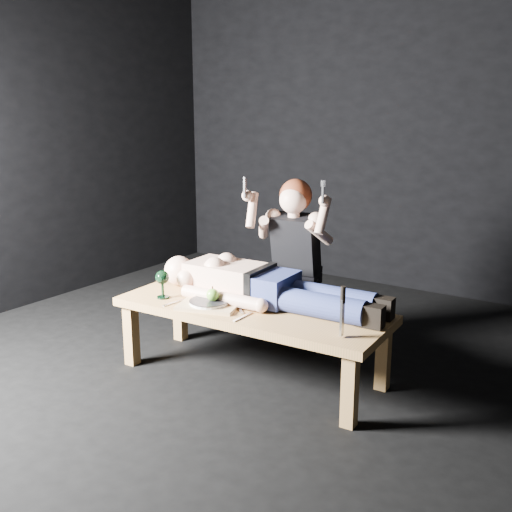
{
  "coord_description": "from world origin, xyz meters",
  "views": [
    {
      "loc": [
        1.74,
        -2.63,
        1.61
      ],
      "look_at": [
        -0.17,
        0.23,
        0.75
      ],
      "focal_mm": 41.99,
      "sensor_mm": 36.0,
      "label": 1
    }
  ],
  "objects_px": {
    "goblet": "(163,284)",
    "lying_man": "(268,282)",
    "kneeling_woman": "(299,260)",
    "serving_tray": "(209,305)",
    "table": "(251,341)",
    "carving_knife": "(342,312)"
  },
  "relations": [
    {
      "from": "goblet",
      "to": "carving_knife",
      "type": "xyz_separation_m",
      "value": [
        1.22,
        0.03,
        0.05
      ]
    },
    {
      "from": "kneeling_woman",
      "to": "table",
      "type": "bearing_deg",
      "value": -96.01
    },
    {
      "from": "table",
      "to": "kneeling_woman",
      "type": "xyz_separation_m",
      "value": [
        -0.03,
        0.62,
        0.37
      ]
    },
    {
      "from": "kneeling_woman",
      "to": "goblet",
      "type": "bearing_deg",
      "value": -131.73
    },
    {
      "from": "table",
      "to": "goblet",
      "type": "relative_size",
      "value": 9.34
    },
    {
      "from": "lying_man",
      "to": "carving_knife",
      "type": "height_order",
      "value": "carving_knife"
    },
    {
      "from": "table",
      "to": "serving_tray",
      "type": "xyz_separation_m",
      "value": [
        -0.2,
        -0.15,
        0.24
      ]
    },
    {
      "from": "lying_man",
      "to": "serving_tray",
      "type": "relative_size",
      "value": 4.56
    },
    {
      "from": "kneeling_woman",
      "to": "lying_man",
      "type": "bearing_deg",
      "value": -90.51
    },
    {
      "from": "table",
      "to": "lying_man",
      "type": "distance_m",
      "value": 0.37
    },
    {
      "from": "kneeling_woman",
      "to": "serving_tray",
      "type": "distance_m",
      "value": 0.8
    },
    {
      "from": "table",
      "to": "goblet",
      "type": "height_order",
      "value": "goblet"
    },
    {
      "from": "table",
      "to": "carving_knife",
      "type": "distance_m",
      "value": 0.77
    },
    {
      "from": "kneeling_woman",
      "to": "serving_tray",
      "type": "bearing_deg",
      "value": -111.35
    },
    {
      "from": "table",
      "to": "goblet",
      "type": "bearing_deg",
      "value": -164.76
    },
    {
      "from": "goblet",
      "to": "lying_man",
      "type": "bearing_deg",
      "value": 26.37
    },
    {
      "from": "table",
      "to": "lying_man",
      "type": "bearing_deg",
      "value": 67.34
    },
    {
      "from": "lying_man",
      "to": "kneeling_woman",
      "type": "xyz_separation_m",
      "value": [
        -0.07,
        0.5,
        0.02
      ]
    },
    {
      "from": "carving_knife",
      "to": "lying_man",
      "type": "bearing_deg",
      "value": 154.25
    },
    {
      "from": "serving_tray",
      "to": "carving_knife",
      "type": "relative_size",
      "value": 1.27
    },
    {
      "from": "lying_man",
      "to": "serving_tray",
      "type": "xyz_separation_m",
      "value": [
        -0.25,
        -0.27,
        -0.12
      ]
    },
    {
      "from": "kneeling_woman",
      "to": "serving_tray",
      "type": "xyz_separation_m",
      "value": [
        -0.17,
        -0.77,
        -0.14
      ]
    }
  ]
}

